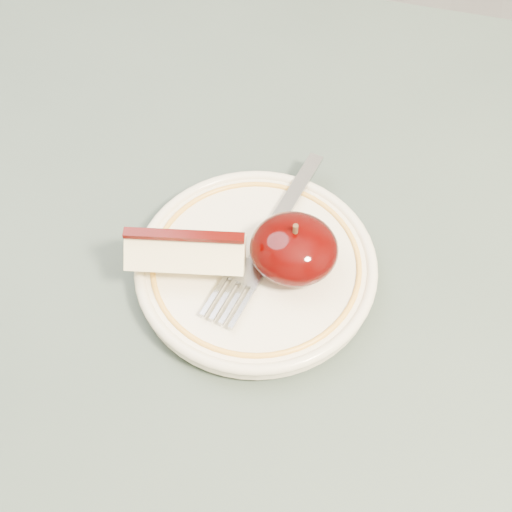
% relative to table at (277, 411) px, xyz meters
% --- Properties ---
extents(table, '(0.90, 0.90, 0.75)m').
position_rel_table_xyz_m(table, '(0.00, 0.00, 0.00)').
color(table, brown).
rests_on(table, ground).
extents(plate, '(0.19, 0.19, 0.02)m').
position_rel_table_xyz_m(plate, '(-0.04, 0.07, 0.10)').
color(plate, '#ECE5C6').
rests_on(plate, table).
extents(apple_half, '(0.07, 0.06, 0.05)m').
position_rel_table_xyz_m(apple_half, '(-0.01, 0.08, 0.13)').
color(apple_half, black).
rests_on(apple_half, plate).
extents(apple_wedge, '(0.09, 0.05, 0.04)m').
position_rel_table_xyz_m(apple_wedge, '(-0.09, 0.06, 0.13)').
color(apple_wedge, '#FDF0BA').
rests_on(apple_wedge, plate).
extents(fork, '(0.06, 0.18, 0.00)m').
position_rel_table_xyz_m(fork, '(-0.03, 0.09, 0.11)').
color(fork, '#93969B').
rests_on(fork, plate).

